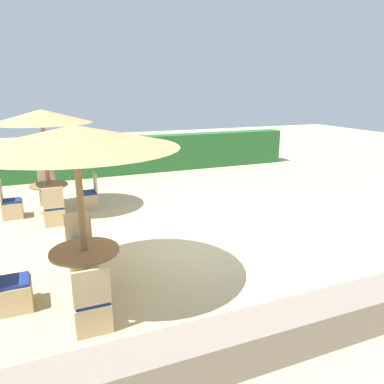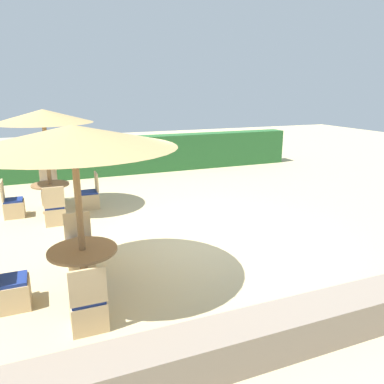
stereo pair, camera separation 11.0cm
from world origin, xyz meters
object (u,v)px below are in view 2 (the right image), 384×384
(patio_chair_back_left_south, at_px, (55,213))
(round_table_front_left, at_px, (83,259))
(patio_chair_back_left_north, at_px, (50,193))
(patio_chair_back_left_west, at_px, (13,207))
(parasol_back_left, at_px, (43,117))
(patio_chair_back_left_east, at_px, (90,198))
(patio_chair_front_left_south, at_px, (89,309))
(parasol_front_left, at_px, (73,137))
(round_table_back_left, at_px, (51,191))
(patio_chair_front_left_west, at_px, (11,291))
(patio_chair_front_left_north, at_px, (80,252))

(patio_chair_back_left_south, distance_m, round_table_front_left, 3.39)
(patio_chair_back_left_north, distance_m, patio_chair_back_left_west, 1.27)
(parasol_back_left, distance_m, patio_chair_back_left_west, 2.31)
(patio_chair_back_left_east, xyz_separation_m, patio_chair_front_left_south, (-0.67, -5.27, 0.00))
(parasol_front_left, bearing_deg, patio_chair_back_left_east, 81.87)
(parasol_back_left, distance_m, round_table_back_left, 1.84)
(round_table_back_left, height_order, patio_chair_front_left_south, patio_chair_front_left_south)
(patio_chair_back_left_north, xyz_separation_m, patio_chair_back_left_south, (0.06, -1.82, 0.00))
(patio_chair_back_left_west, bearing_deg, patio_chair_back_left_east, 91.98)
(parasol_back_left, height_order, patio_chair_front_left_west, parasol_back_left)
(parasol_front_left, bearing_deg, patio_chair_front_left_west, -177.60)
(patio_chair_back_left_south, xyz_separation_m, round_table_front_left, (0.29, -3.37, 0.29))
(round_table_back_left, distance_m, parasol_front_left, 4.68)
(patio_chair_back_left_east, bearing_deg, parasol_front_left, 171.87)
(parasol_front_left, xyz_separation_m, patio_chair_front_left_north, (0.03, 0.96, -2.13))
(round_table_front_left, xyz_separation_m, patio_chair_front_left_north, (0.03, 0.96, -0.29))
(patio_chair_back_left_south, relative_size, parasol_front_left, 0.32)
(patio_chair_back_left_north, bearing_deg, patio_chair_front_left_west, 82.61)
(patio_chair_back_left_east, relative_size, round_table_front_left, 0.90)
(patio_chair_back_left_north, height_order, patio_chair_front_left_west, same)
(parasol_back_left, bearing_deg, parasol_front_left, -85.64)
(round_table_back_left, xyz_separation_m, round_table_front_left, (0.33, -4.29, 0.00))
(round_table_back_left, relative_size, patio_chair_front_left_north, 0.98)
(patio_chair_front_left_west, bearing_deg, patio_chair_back_left_north, 172.61)
(round_table_back_left, distance_m, round_table_front_left, 4.30)
(patio_chair_back_left_east, bearing_deg, parasol_back_left, 92.37)
(patio_chair_back_left_north, relative_size, parasol_front_left, 0.32)
(parasol_back_left, relative_size, patio_chair_back_left_east, 2.76)
(patio_chair_back_left_west, bearing_deg, round_table_front_left, 15.95)
(patio_chair_back_left_south, height_order, patio_chair_front_left_south, same)
(patio_chair_back_left_west, relative_size, patio_chair_front_left_south, 1.00)
(patio_chair_front_left_north, bearing_deg, patio_chair_front_left_south, 87.43)
(parasol_back_left, relative_size, round_table_back_left, 2.81)
(patio_chair_back_left_east, bearing_deg, round_table_back_left, 92.37)
(patio_chair_back_left_north, relative_size, patio_chair_front_left_west, 1.00)
(patio_chair_back_left_north, xyz_separation_m, patio_chair_back_left_east, (0.96, -0.86, 0.00))
(round_table_front_left, bearing_deg, parasol_front_left, 0.00)
(patio_chair_front_left_south, bearing_deg, parasol_front_left, 86.63)
(patio_chair_front_left_west, height_order, patio_chair_front_left_south, same)
(patio_chair_back_left_south, distance_m, patio_chair_back_left_west, 1.29)
(parasol_back_left, distance_m, patio_chair_front_left_north, 3.97)
(round_table_back_left, bearing_deg, patio_chair_front_left_north, -83.88)
(patio_chair_front_left_west, bearing_deg, round_table_front_left, 92.40)
(patio_chair_back_left_south, bearing_deg, parasol_back_left, 92.24)
(patio_chair_back_left_west, xyz_separation_m, patio_chair_front_left_north, (1.25, -3.31, 0.00))
(patio_chair_front_left_north, distance_m, patio_chair_front_left_west, 1.45)
(parasol_back_left, xyz_separation_m, patio_chair_back_left_north, (-0.02, 0.90, -2.13))
(patio_chair_back_left_west, xyz_separation_m, round_table_front_left, (1.22, -4.27, 0.29))
(patio_chair_front_left_north, bearing_deg, patio_chair_front_left_west, 43.52)
(round_table_front_left, xyz_separation_m, patio_chair_front_left_south, (-0.06, -0.94, -0.29))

